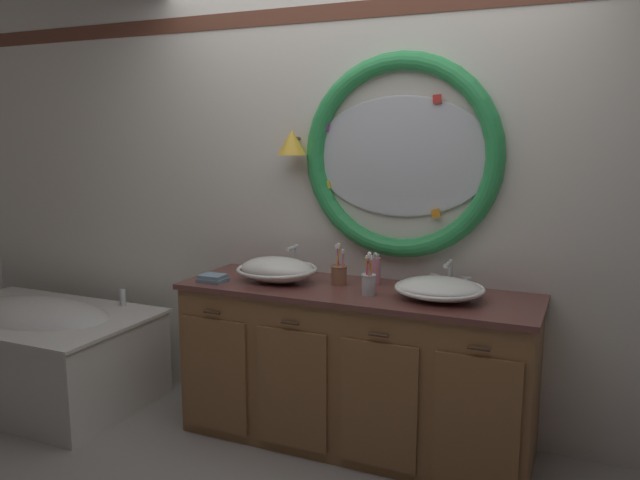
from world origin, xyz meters
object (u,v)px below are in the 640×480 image
object	(u,v)px
toothbrush_holder_left	(339,274)
toothbrush_holder_right	(369,283)
bathtub	(36,347)
sink_basin_right	(439,289)
folded_hand_towel	(213,278)
sink_basin_left	(277,270)
soap_dispenser	(376,270)

from	to	relation	value
toothbrush_holder_left	toothbrush_holder_right	xyz separation A→B (m)	(0.22, -0.15, 0.01)
bathtub	toothbrush_holder_left	world-z (taller)	toothbrush_holder_left
sink_basin_right	toothbrush_holder_left	distance (m)	0.58
sink_basin_right	folded_hand_towel	distance (m)	1.24
sink_basin_left	soap_dispenser	distance (m)	0.54
sink_basin_right	toothbrush_holder_right	xyz separation A→B (m)	(-0.35, -0.06, 0.01)
sink_basin_left	toothbrush_holder_right	bearing A→B (deg)	-6.37
sink_basin_right	toothbrush_holder_right	distance (m)	0.35
soap_dispenser	folded_hand_towel	distance (m)	0.90
sink_basin_right	soap_dispenser	xyz separation A→B (m)	(-0.39, 0.16, 0.02)
bathtub	toothbrush_holder_right	size ratio (longest dim) A/B	6.55
sink_basin_left	soap_dispenser	xyz separation A→B (m)	(0.52, 0.16, 0.01)
sink_basin_left	bathtub	bearing A→B (deg)	-170.75
bathtub	toothbrush_holder_left	size ratio (longest dim) A/B	6.44
bathtub	folded_hand_towel	bearing A→B (deg)	5.52
bathtub	sink_basin_right	size ratio (longest dim) A/B	3.27
toothbrush_holder_left	soap_dispenser	distance (m)	0.20
bathtub	toothbrush_holder_left	distance (m)	2.04
sink_basin_left	toothbrush_holder_right	size ratio (longest dim) A/B	2.02
bathtub	sink_basin_left	bearing A→B (deg)	9.25
bathtub	folded_hand_towel	distance (m)	1.37
sink_basin_left	sink_basin_right	xyz separation A→B (m)	(0.90, 0.00, -0.02)
folded_hand_towel	sink_basin_left	bearing A→B (deg)	22.59
sink_basin_left	folded_hand_towel	bearing A→B (deg)	-157.41
sink_basin_right	soap_dispenser	world-z (taller)	soap_dispenser
toothbrush_holder_right	bathtub	bearing A→B (deg)	-174.76
toothbrush_holder_right	folded_hand_towel	world-z (taller)	toothbrush_holder_right
folded_hand_towel	sink_basin_right	bearing A→B (deg)	6.34
sink_basin_left	sink_basin_right	distance (m)	0.90
bathtub	folded_hand_towel	size ratio (longest dim) A/B	9.91
sink_basin_left	toothbrush_holder_right	world-z (taller)	toothbrush_holder_right
toothbrush_holder_right	folded_hand_towel	xyz separation A→B (m)	(-0.88, -0.07, -0.05)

